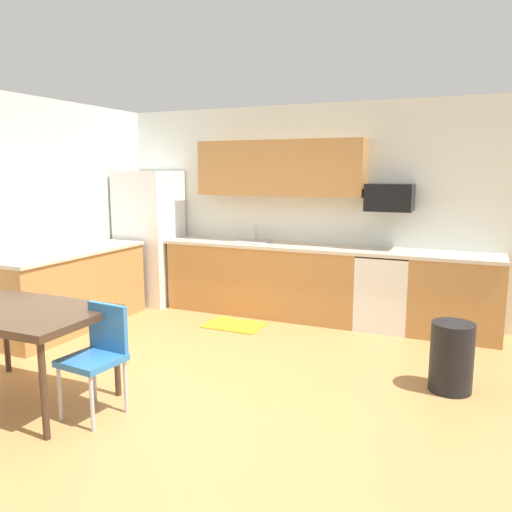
% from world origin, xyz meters
% --- Properties ---
extents(ground_plane, '(12.00, 12.00, 0.00)m').
position_xyz_m(ground_plane, '(0.00, 0.00, 0.00)').
color(ground_plane, '#B77F47').
extents(wall_back, '(5.80, 0.10, 2.70)m').
position_xyz_m(wall_back, '(0.00, 2.65, 1.35)').
color(wall_back, silver).
rests_on(wall_back, ground).
extents(cabinet_run_back, '(2.55, 0.60, 0.90)m').
position_xyz_m(cabinet_run_back, '(-0.47, 2.30, 0.45)').
color(cabinet_run_back, '#AD7A42').
rests_on(cabinet_run_back, ground).
extents(cabinet_run_back_right, '(1.00, 0.60, 0.90)m').
position_xyz_m(cabinet_run_back_right, '(1.90, 2.30, 0.45)').
color(cabinet_run_back_right, '#AD7A42').
rests_on(cabinet_run_back_right, ground).
extents(cabinet_run_left, '(0.60, 2.00, 0.90)m').
position_xyz_m(cabinet_run_left, '(-2.30, 0.80, 0.45)').
color(cabinet_run_left, '#AD7A42').
rests_on(cabinet_run_left, ground).
extents(countertop_back, '(4.80, 0.64, 0.04)m').
position_xyz_m(countertop_back, '(0.00, 2.30, 0.92)').
color(countertop_back, beige).
rests_on(countertop_back, cabinet_run_back).
extents(countertop_left, '(0.64, 2.00, 0.04)m').
position_xyz_m(countertop_left, '(-2.30, 0.80, 0.92)').
color(countertop_left, beige).
rests_on(countertop_left, cabinet_run_left).
extents(upper_cabinets_back, '(2.20, 0.34, 0.70)m').
position_xyz_m(upper_cabinets_back, '(-0.30, 2.43, 1.90)').
color(upper_cabinets_back, '#AD7A42').
extents(refrigerator, '(0.76, 0.70, 1.87)m').
position_xyz_m(refrigerator, '(-2.18, 2.22, 0.93)').
color(refrigerator, white).
rests_on(refrigerator, ground).
extents(oven_range, '(0.60, 0.60, 0.91)m').
position_xyz_m(oven_range, '(1.10, 2.30, 0.46)').
color(oven_range, white).
rests_on(oven_range, ground).
extents(microwave, '(0.54, 0.36, 0.32)m').
position_xyz_m(microwave, '(1.10, 2.40, 1.56)').
color(microwave, black).
extents(sink_basin, '(0.48, 0.40, 0.14)m').
position_xyz_m(sink_basin, '(-0.65, 2.30, 0.88)').
color(sink_basin, '#A5A8AD').
rests_on(sink_basin, countertop_back).
extents(sink_faucet, '(0.02, 0.02, 0.24)m').
position_xyz_m(sink_faucet, '(-0.65, 2.48, 1.04)').
color(sink_faucet, '#B2B5BA').
rests_on(sink_faucet, countertop_back).
extents(dining_table, '(1.40, 0.90, 0.78)m').
position_xyz_m(dining_table, '(-1.25, -0.89, 0.72)').
color(dining_table, '#422D1E').
rests_on(dining_table, ground).
extents(chair_near_table, '(0.44, 0.44, 0.85)m').
position_xyz_m(chair_near_table, '(-0.53, -0.81, 0.50)').
color(chair_near_table, '#2D72B7').
rests_on(chair_near_table, ground).
extents(trash_bin, '(0.36, 0.36, 0.60)m').
position_xyz_m(trash_bin, '(1.94, 0.72, 0.30)').
color(trash_bin, black).
rests_on(trash_bin, ground).
extents(floor_mat, '(0.70, 0.50, 0.01)m').
position_xyz_m(floor_mat, '(-0.57, 1.65, 0.01)').
color(floor_mat, orange).
rests_on(floor_mat, ground).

